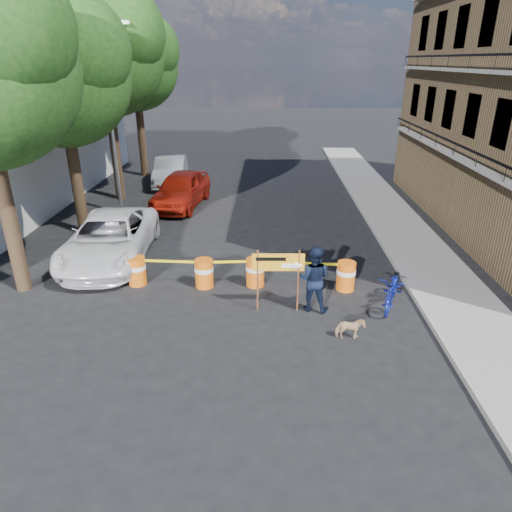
# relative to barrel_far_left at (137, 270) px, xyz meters

# --- Properties ---
(ground) EXTENTS (120.00, 120.00, 0.00)m
(ground) POSITION_rel_barrel_far_left_xyz_m (3.38, -2.40, -0.47)
(ground) COLOR black
(ground) RESTS_ON ground
(sidewalk_east) EXTENTS (2.40, 40.00, 0.15)m
(sidewalk_east) POSITION_rel_barrel_far_left_xyz_m (9.58, 3.60, -0.40)
(sidewalk_east) COLOR gray
(sidewalk_east) RESTS_ON ground
(tree_mid_a) EXTENTS (5.25, 5.00, 8.68)m
(tree_mid_a) POSITION_rel_barrel_far_left_xyz_m (-3.36, 4.60, 5.53)
(tree_mid_a) COLOR #332316
(tree_mid_a) RESTS_ON ground
(tree_mid_b) EXTENTS (5.67, 5.40, 9.62)m
(tree_mid_b) POSITION_rel_barrel_far_left_xyz_m (-3.36, 9.60, 6.24)
(tree_mid_b) COLOR #332316
(tree_mid_b) RESTS_ON ground
(tree_far) EXTENTS (5.04, 4.80, 8.84)m
(tree_far) POSITION_rel_barrel_far_left_xyz_m (-3.36, 14.60, 5.74)
(tree_far) COLOR #332316
(tree_far) RESTS_ON ground
(streetlamp) EXTENTS (1.25, 0.18, 8.00)m
(streetlamp) POSITION_rel_barrel_far_left_xyz_m (-2.56, 7.10, 3.90)
(streetlamp) COLOR gray
(streetlamp) RESTS_ON ground
(barrel_far_left) EXTENTS (0.58, 0.58, 0.90)m
(barrel_far_left) POSITION_rel_barrel_far_left_xyz_m (0.00, 0.00, 0.00)
(barrel_far_left) COLOR #CE480C
(barrel_far_left) RESTS_ON ground
(barrel_mid_left) EXTENTS (0.58, 0.58, 0.90)m
(barrel_mid_left) POSITION_rel_barrel_far_left_xyz_m (2.12, -0.11, 0.00)
(barrel_mid_left) COLOR #CE480C
(barrel_mid_left) RESTS_ON ground
(barrel_mid_right) EXTENTS (0.58, 0.58, 0.90)m
(barrel_mid_right) POSITION_rel_barrel_far_left_xyz_m (3.70, 0.01, 0.00)
(barrel_mid_right) COLOR #CE480C
(barrel_mid_right) RESTS_ON ground
(barrel_far_right) EXTENTS (0.58, 0.58, 0.90)m
(barrel_far_right) POSITION_rel_barrel_far_left_xyz_m (6.46, -0.19, 0.00)
(barrel_far_right) COLOR #CE480C
(barrel_far_right) RESTS_ON ground
(detour_sign) EXTENTS (1.42, 0.27, 1.83)m
(detour_sign) POSITION_rel_barrel_far_left_xyz_m (4.54, -1.51, 0.87)
(detour_sign) COLOR #592D19
(detour_sign) RESTS_ON ground
(pedestrian) EXTENTS (1.07, 0.91, 1.90)m
(pedestrian) POSITION_rel_barrel_far_left_xyz_m (5.35, -1.43, 0.48)
(pedestrian) COLOR black
(pedestrian) RESTS_ON ground
(bicycle) EXTENTS (1.02, 1.21, 1.96)m
(bicycle) POSITION_rel_barrel_far_left_xyz_m (7.63, -1.20, 0.51)
(bicycle) COLOR #1322A0
(bicycle) RESTS_ON ground
(dog) EXTENTS (0.71, 0.35, 0.59)m
(dog) POSITION_rel_barrel_far_left_xyz_m (6.16, -2.91, -0.18)
(dog) COLOR tan
(dog) RESTS_ON ground
(suv_white) EXTENTS (2.97, 5.84, 1.58)m
(suv_white) POSITION_rel_barrel_far_left_xyz_m (-1.42, 1.92, 0.32)
(suv_white) COLOR white
(suv_white) RESTS_ON ground
(sedan_red) EXTENTS (2.59, 5.05, 1.65)m
(sedan_red) POSITION_rel_barrel_far_left_xyz_m (-0.08, 8.37, 0.35)
(sedan_red) COLOR maroon
(sedan_red) RESTS_ON ground
(sedan_silver) EXTENTS (2.05, 4.75, 1.52)m
(sedan_silver) POSITION_rel_barrel_far_left_xyz_m (-1.42, 12.58, 0.29)
(sedan_silver) COLOR #ABADB2
(sedan_silver) RESTS_ON ground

